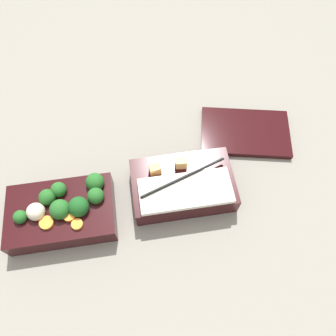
% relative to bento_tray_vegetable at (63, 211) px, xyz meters
% --- Properties ---
extents(ground_plane, '(3.00, 3.00, 0.00)m').
position_rel_bento_tray_vegetable_xyz_m(ground_plane, '(0.13, 0.02, -0.03)').
color(ground_plane, gray).
extents(bento_tray_vegetable, '(0.22, 0.14, 0.08)m').
position_rel_bento_tray_vegetable_xyz_m(bento_tray_vegetable, '(0.00, 0.00, 0.00)').
color(bento_tray_vegetable, black).
rests_on(bento_tray_vegetable, ground_plane).
extents(bento_tray_rice, '(0.22, 0.14, 0.07)m').
position_rel_bento_tray_vegetable_xyz_m(bento_tray_rice, '(0.26, 0.02, -0.00)').
color(bento_tray_rice, black).
rests_on(bento_tray_rice, ground_plane).
extents(bento_lid, '(0.24, 0.18, 0.01)m').
position_rel_bento_tray_vegetable_xyz_m(bento_lid, '(0.44, 0.15, -0.03)').
color(bento_lid, black).
rests_on(bento_lid, ground_plane).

